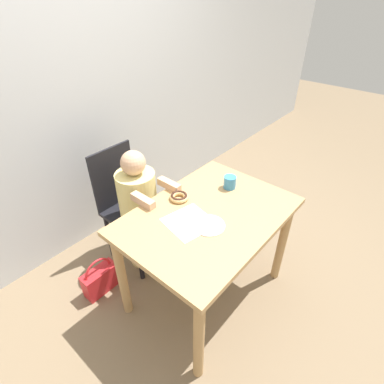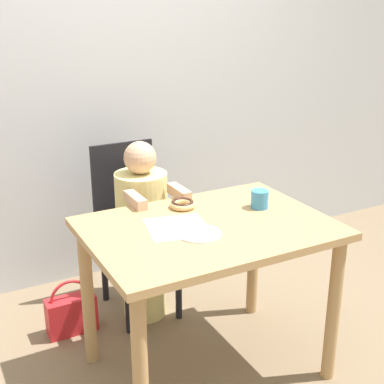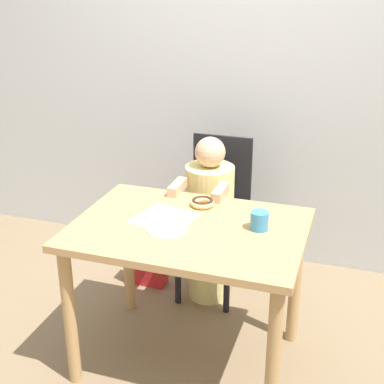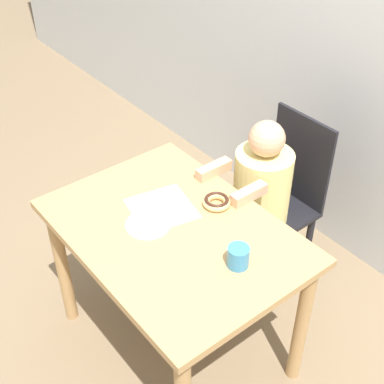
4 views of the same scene
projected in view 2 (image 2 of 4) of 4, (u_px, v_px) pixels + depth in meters
ground_plane at (207, 367)px, 2.57m from camera, size 12.00×12.00×0.00m
wall_back at (108, 75)px, 3.14m from camera, size 8.00×0.05×2.50m
dining_table at (208, 249)px, 2.36m from camera, size 1.06×0.76×0.75m
chair at (134, 228)px, 2.97m from camera, size 0.36×0.44×0.93m
child_figure at (143, 234)px, 2.85m from camera, size 0.28×0.44×1.00m
donut at (183, 204)px, 2.50m from camera, size 0.12×0.12×0.04m
napkin at (177, 227)px, 2.29m from camera, size 0.30×0.30×0.00m
handbag at (71, 313)px, 2.81m from camera, size 0.26×0.11×0.31m
cup at (260, 199)px, 2.50m from camera, size 0.08×0.08×0.09m
plate at (199, 234)px, 2.22m from camera, size 0.19×0.19×0.01m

